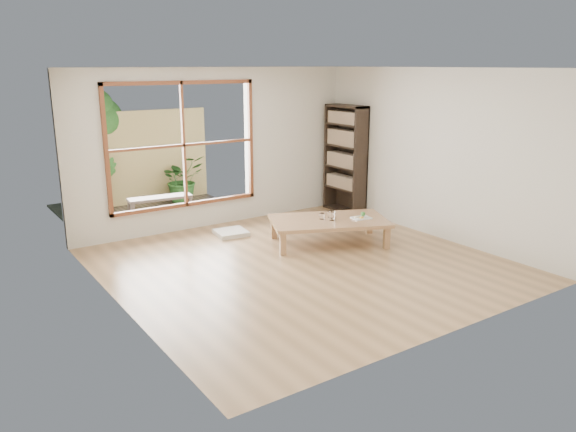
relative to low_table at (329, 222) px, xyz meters
name	(u,v)px	position (x,y,z in m)	size (l,w,h in m)	color
ground	(302,264)	(-0.88, -0.53, -0.33)	(5.00, 5.00, 0.00)	tan
low_table	(329,222)	(0.00, 0.00, 0.00)	(1.98, 1.59, 0.38)	#986849
floor_cushion	(231,233)	(-1.02, 1.22, -0.30)	(0.48, 0.48, 0.07)	beige
bookshelf	(345,159)	(1.45, 1.37, 0.64)	(0.31, 0.87, 1.94)	#2D2119
glass_tall	(332,215)	(0.01, -0.07, 0.12)	(0.08, 0.08, 0.15)	silver
glass_mid	(330,214)	(0.08, 0.08, 0.09)	(0.07, 0.07, 0.09)	silver
glass_short	(332,215)	(0.10, 0.05, 0.09)	(0.07, 0.07, 0.09)	silver
glass_small	(322,216)	(-0.08, 0.07, 0.09)	(0.07, 0.07, 0.09)	silver
food_tray	(362,217)	(0.44, -0.24, 0.07)	(0.31, 0.25, 0.09)	white
deck	(161,215)	(-1.48, 3.03, -0.33)	(2.80, 2.00, 0.05)	#3B332B
garden_bench	(160,200)	(-1.54, 2.87, -0.02)	(1.14, 0.45, 0.35)	#2D2119
bamboo_fence	(139,158)	(-1.48, 4.03, 0.57)	(2.80, 0.06, 1.80)	tan
shrub_right	(182,179)	(-0.77, 3.63, 0.15)	(0.82, 0.71, 0.91)	#2B5E22
shrub_left	(102,186)	(-2.33, 3.59, 0.21)	(0.57, 0.46, 1.04)	#2B5E22
garden_tree	(95,121)	(-2.15, 4.33, 1.29)	(1.04, 0.85, 2.22)	#4C3D2D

